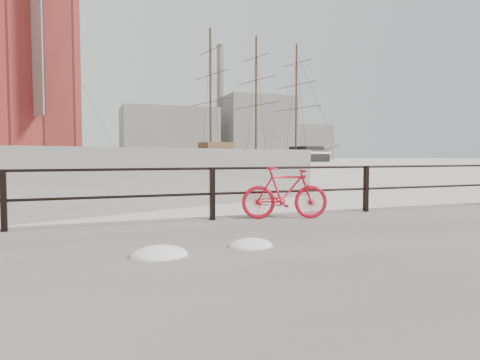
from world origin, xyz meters
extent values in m
plane|color=white|center=(0.00, 0.00, 0.00)|extent=(400.00, 400.00, 0.00)
imported|color=red|center=(-5.64, -0.50, 0.85)|extent=(1.67, 0.70, 1.00)
ellipsoid|color=white|center=(-8.46, -2.71, 0.48)|extent=(0.71, 0.56, 0.25)
ellipsoid|color=white|center=(-7.21, -2.60, 0.46)|extent=(0.61, 0.48, 0.22)
cube|color=gray|center=(20.00, 140.00, 9.00)|extent=(32.00, 18.00, 18.00)
cube|color=gray|center=(55.00, 145.00, 12.00)|extent=(26.00, 20.00, 24.00)
cube|color=gray|center=(78.00, 150.00, 7.00)|extent=(20.00, 16.00, 14.00)
cylinder|color=gray|center=(42.00, 150.00, 22.00)|extent=(2.80, 2.80, 44.00)
camera|label=1|loc=(-9.35, -7.88, 1.57)|focal=32.00mm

